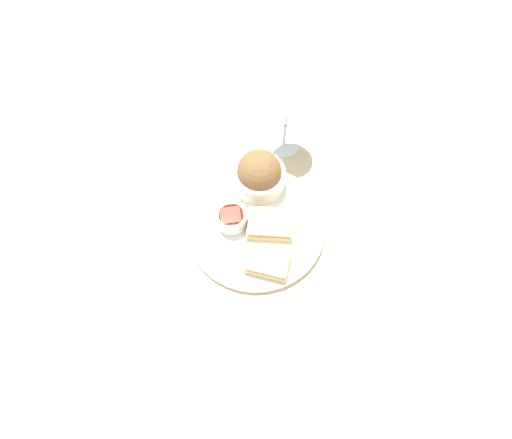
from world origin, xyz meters
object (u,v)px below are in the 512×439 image
Objects in this scene: salad_bowl at (259,175)px; cheese_toast_near at (270,224)px; sauce_ramekin at (232,218)px; cheese_toast_far at (268,263)px; wine_glass at (287,114)px.

salad_bowl is 0.11m from cheese_toast_near.
sauce_ramekin reaches higher than cheese_toast_near.
salad_bowl is at bearing -107.72° from sauce_ramekin.
sauce_ramekin reaches higher than cheese_toast_far.
cheese_toast_far is (-0.09, 0.07, -0.01)m from sauce_ramekin.
salad_bowl is 0.19m from cheese_toast_far.
wine_glass is at bearing -84.64° from cheese_toast_far.
cheese_toast_far is 0.55× the size of wine_glass.
cheese_toast_near is at bearing 114.44° from salad_bowl.
salad_bowl is 0.11m from sauce_ramekin.
cheese_toast_near is at bearing -174.37° from sauce_ramekin.
wine_glass is at bearing -86.29° from cheese_toast_near.
cheese_toast_near is (-0.08, -0.01, -0.01)m from sauce_ramekin.
sauce_ramekin is at bearing 72.28° from salad_bowl.
wine_glass reaches higher than sauce_ramekin.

